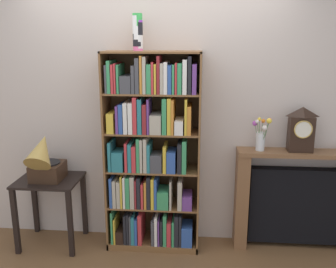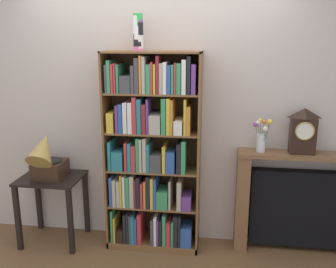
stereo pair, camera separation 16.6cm
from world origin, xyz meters
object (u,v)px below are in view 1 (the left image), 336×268
at_px(cup_stack, 138,32).
at_px(bookshelf, 151,156).
at_px(gramophone, 44,159).
at_px(mantel_clock, 301,129).
at_px(fireplace_mantel, 299,201).
at_px(flower_vase, 261,136).
at_px(side_table_left, 50,195).

bearing_deg(cup_stack, bookshelf, -23.98).
height_order(gramophone, mantel_clock, mantel_clock).
bearing_deg(fireplace_mantel, flower_vase, -175.44).
bearing_deg(flower_vase, cup_stack, -179.67).
xyz_separation_m(fireplace_mantel, mantel_clock, (-0.04, -0.02, 0.71)).
relative_size(bookshelf, side_table_left, 2.77).
bearing_deg(side_table_left, flower_vase, 3.38).
xyz_separation_m(gramophone, fireplace_mantel, (2.41, 0.21, -0.42)).
xyz_separation_m(fireplace_mantel, flower_vase, (-0.40, -0.03, 0.65)).
distance_m(cup_stack, side_table_left, 1.77).
bearing_deg(flower_vase, bookshelf, -176.74).
distance_m(bookshelf, flower_vase, 1.04).
distance_m(cup_stack, flower_vase, 1.46).
distance_m(bookshelf, side_table_left, 1.07).
relative_size(bookshelf, fireplace_mantel, 1.55).
bearing_deg(side_table_left, gramophone, -90.00).
xyz_separation_m(cup_stack, side_table_left, (-0.88, -0.11, -1.53)).
height_order(cup_stack, fireplace_mantel, cup_stack).
xyz_separation_m(gramophone, flower_vase, (2.01, 0.18, 0.23)).
bearing_deg(side_table_left, mantel_clock, 3.10).
distance_m(bookshelf, fireplace_mantel, 1.48).
distance_m(side_table_left, gramophone, 0.39).
distance_m(side_table_left, mantel_clock, 2.46).
bearing_deg(cup_stack, mantel_clock, 0.61).
height_order(bookshelf, cup_stack, cup_stack).
bearing_deg(cup_stack, side_table_left, -172.72).
height_order(side_table_left, mantel_clock, mantel_clock).
xyz_separation_m(cup_stack, flower_vase, (1.13, 0.01, -0.92)).
distance_m(side_table_left, flower_vase, 2.10).
bearing_deg(gramophone, mantel_clock, 4.59).
bearing_deg(gramophone, bookshelf, 7.03).
relative_size(gramophone, mantel_clock, 1.25).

